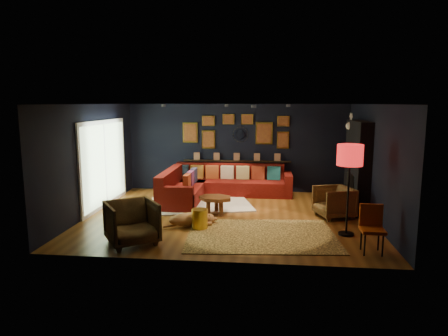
# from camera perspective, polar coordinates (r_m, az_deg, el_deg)

# --- Properties ---
(floor) EXTENTS (6.50, 6.50, 0.00)m
(floor) POSITION_cam_1_polar(r_m,az_deg,el_deg) (9.45, 0.57, -6.85)
(floor) COLOR brown
(floor) RESTS_ON ground
(room_walls) EXTENTS (6.50, 6.50, 6.50)m
(room_walls) POSITION_cam_1_polar(r_m,az_deg,el_deg) (9.14, 0.59, 2.79)
(room_walls) COLOR black
(room_walls) RESTS_ON ground
(sectional) EXTENTS (3.41, 2.69, 0.86)m
(sectional) POSITION_cam_1_polar(r_m,az_deg,el_deg) (11.19, -1.67, -2.60)
(sectional) COLOR maroon
(sectional) RESTS_ON ground
(ledge) EXTENTS (3.20, 0.12, 0.04)m
(ledge) POSITION_cam_1_polar(r_m,az_deg,el_deg) (11.87, 1.82, 1.02)
(ledge) COLOR black
(ledge) RESTS_ON room_walls
(gallery_wall) EXTENTS (3.15, 0.04, 1.02)m
(gallery_wall) POSITION_cam_1_polar(r_m,az_deg,el_deg) (11.82, 1.79, 5.31)
(gallery_wall) COLOR gold
(gallery_wall) RESTS_ON room_walls
(sunburst_mirror) EXTENTS (0.47, 0.16, 0.47)m
(sunburst_mirror) POSITION_cam_1_polar(r_m,az_deg,el_deg) (11.82, 2.34, 4.78)
(sunburst_mirror) COLOR silver
(sunburst_mirror) RESTS_ON room_walls
(fireplace) EXTENTS (0.31, 1.60, 2.20)m
(fireplace) POSITION_cam_1_polar(r_m,az_deg,el_deg) (10.31, 18.46, -0.15)
(fireplace) COLOR black
(fireplace) RESTS_ON ground
(deer_head) EXTENTS (0.50, 0.28, 0.45)m
(deer_head) POSITION_cam_1_polar(r_m,az_deg,el_deg) (10.70, 18.42, 5.73)
(deer_head) COLOR white
(deer_head) RESTS_ON fireplace
(sliding_door) EXTENTS (0.06, 2.80, 2.20)m
(sliding_door) POSITION_cam_1_polar(r_m,az_deg,el_deg) (10.58, -16.70, 0.59)
(sliding_door) COLOR white
(sliding_door) RESTS_ON ground
(ceiling_spots) EXTENTS (3.30, 2.50, 0.06)m
(ceiling_spots) POSITION_cam_1_polar(r_m,az_deg,el_deg) (9.88, 1.05, 8.90)
(ceiling_spots) COLOR black
(ceiling_spots) RESTS_ON room_walls
(shag_rug) EXTENTS (2.92, 2.44, 0.03)m
(shag_rug) POSITION_cam_1_polar(r_m,az_deg,el_deg) (10.46, -3.31, -5.18)
(shag_rug) COLOR white
(shag_rug) RESTS_ON ground
(leopard_rug) EXTENTS (3.10, 2.33, 0.02)m
(leopard_rug) POSITION_cam_1_polar(r_m,az_deg,el_deg) (8.15, 5.35, -9.51)
(leopard_rug) COLOR #DDB356
(leopard_rug) RESTS_ON ground
(coffee_table) EXTENTS (0.91, 0.75, 0.40)m
(coffee_table) POSITION_cam_1_polar(r_m,az_deg,el_deg) (9.47, -1.24, -4.58)
(coffee_table) COLOR brown
(coffee_table) RESTS_ON shag_rug
(pouf) EXTENTS (0.53, 0.53, 0.35)m
(pouf) POSITION_cam_1_polar(r_m,az_deg,el_deg) (10.03, -6.62, -4.74)
(pouf) COLOR maroon
(pouf) RESTS_ON shag_rug
(armchair_left) EXTENTS (1.19, 1.17, 0.90)m
(armchair_left) POSITION_cam_1_polar(r_m,az_deg,el_deg) (7.73, -13.03, -7.32)
(armchair_left) COLOR #A37839
(armchair_left) RESTS_ON ground
(armchair_right) EXTENTS (0.93, 0.96, 0.79)m
(armchair_right) POSITION_cam_1_polar(r_m,az_deg,el_deg) (9.59, 15.44, -4.51)
(armchair_right) COLOR #A37839
(armchair_right) RESTS_ON ground
(gold_stool) EXTENTS (0.34, 0.34, 0.42)m
(gold_stool) POSITION_cam_1_polar(r_m,az_deg,el_deg) (8.48, -3.50, -7.29)
(gold_stool) COLOR gold
(gold_stool) RESTS_ON ground
(orange_chair) EXTENTS (0.41, 0.41, 0.85)m
(orange_chair) POSITION_cam_1_polar(r_m,az_deg,el_deg) (7.59, 20.36, -7.58)
(orange_chair) COLOR black
(orange_chair) RESTS_ON ground
(floor_lamp) EXTENTS (0.50, 0.50, 1.83)m
(floor_lamp) POSITION_cam_1_polar(r_m,az_deg,el_deg) (8.17, 17.54, 1.29)
(floor_lamp) COLOR black
(floor_lamp) RESTS_ON ground
(dog) EXTENTS (1.37, 1.05, 0.39)m
(dog) POSITION_cam_1_polar(r_m,az_deg,el_deg) (8.67, -4.95, -6.94)
(dog) COLOR #B47B48
(dog) RESTS_ON leopard_rug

